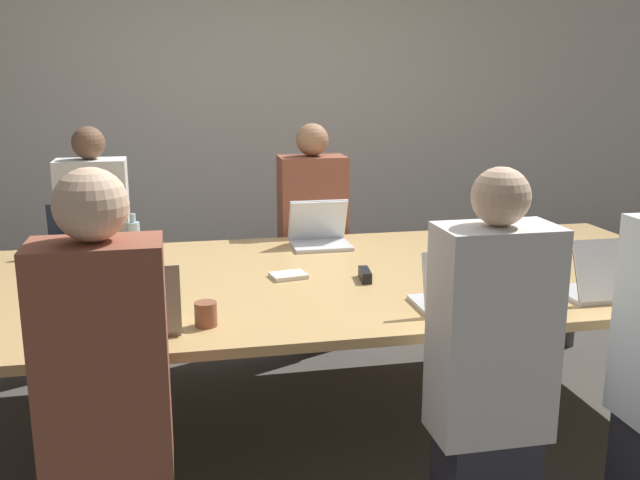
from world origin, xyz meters
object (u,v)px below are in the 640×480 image
at_px(person_near_midright, 490,374).
at_px(laptop_far_left, 81,242).
at_px(laptop_near_right, 607,281).
at_px(person_far_left, 96,248).
at_px(laptop_far_center, 319,233).
at_px(bottle_far_left, 134,241).
at_px(laptop_near_left, 134,313).
at_px(laptop_near_midright, 456,292).
at_px(person_near_left, 105,397).
at_px(cup_far_left, 130,248).
at_px(cup_near_left, 206,314).
at_px(person_far_center, 312,241).
at_px(stapler, 365,275).

bearing_deg(person_near_midright, laptop_far_left, -47.64).
xyz_separation_m(laptop_near_right, person_near_midright, (-0.75, -0.48, -0.15)).
xyz_separation_m(person_far_left, laptop_far_center, (1.25, -0.52, 0.15)).
bearing_deg(person_far_left, laptop_far_center, -22.59).
distance_m(bottle_far_left, laptop_near_left, 1.06).
relative_size(person_far_left, laptop_near_midright, 4.43).
relative_size(laptop_near_midright, person_near_left, 0.22).
bearing_deg(person_far_left, person_near_left, -83.95).
relative_size(person_far_left, person_near_left, 0.98).
distance_m(laptop_far_left, laptop_far_center, 1.26).
bearing_deg(person_near_midright, cup_far_left, -52.01).
xyz_separation_m(laptop_near_midright, laptop_near_left, (-1.27, -0.02, 0.00)).
bearing_deg(bottle_far_left, laptop_near_left, -87.52).
xyz_separation_m(laptop_far_left, cup_far_left, (0.25, -0.04, -0.04)).
relative_size(bottle_far_left, laptop_near_left, 0.73).
distance_m(person_far_left, laptop_near_right, 2.82).
bearing_deg(cup_far_left, laptop_far_left, 171.80).
xyz_separation_m(laptop_near_midright, person_near_left, (-1.34, -0.44, -0.13)).
height_order(laptop_far_left, laptop_near_midright, laptop_far_left).
relative_size(cup_near_left, person_far_center, 0.07).
bearing_deg(laptop_near_left, person_near_midright, 159.01).
bearing_deg(stapler, bottle_far_left, 158.74).
xyz_separation_m(laptop_near_midright, cup_near_left, (-1.01, 0.00, -0.03)).
bearing_deg(stapler, laptop_near_right, -19.84).
bearing_deg(laptop_near_left, laptop_far_center, -128.46).
bearing_deg(cup_far_left, laptop_far_center, 0.65).
height_order(bottle_far_left, laptop_near_midright, laptop_near_midright).
xyz_separation_m(laptop_near_left, laptop_far_center, (0.94, 1.19, -0.00)).
bearing_deg(laptop_far_center, cup_far_left, -179.35).
distance_m(laptop_far_left, laptop_near_right, 2.57).
bearing_deg(laptop_near_right, person_near_left, 12.21).
relative_size(person_far_left, person_far_center, 1.00).
bearing_deg(person_far_left, stapler, -42.74).
distance_m(cup_far_left, laptop_far_center, 1.02).
height_order(laptop_far_left, cup_near_left, laptop_far_left).
bearing_deg(person_far_center, stapler, -88.50).
bearing_deg(laptop_near_midright, laptop_far_left, -36.95).
xyz_separation_m(person_far_left, cup_far_left, (0.23, -0.53, 0.12)).
xyz_separation_m(laptop_far_left, person_far_center, (1.31, 0.39, -0.15)).
relative_size(laptop_far_left, person_far_left, 0.25).
height_order(person_far_left, laptop_near_left, person_far_left).
xyz_separation_m(bottle_far_left, laptop_far_center, (0.99, 0.13, -0.03)).
xyz_separation_m(person_far_left, stapler, (1.32, -1.22, 0.10)).
bearing_deg(laptop_far_center, person_near_left, -122.39).
distance_m(laptop_far_left, cup_far_left, 0.25).
distance_m(person_near_midright, person_near_left, 1.28).
relative_size(cup_far_left, person_near_midright, 0.06).
relative_size(person_far_left, person_near_midright, 1.00).
distance_m(laptop_near_right, cup_near_left, 1.69).
bearing_deg(laptop_far_left, cup_far_left, -8.20).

